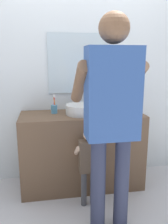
# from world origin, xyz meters

# --- Properties ---
(ground_plane) EXTENTS (14.00, 14.00, 0.00)m
(ground_plane) POSITION_xyz_m (0.00, 0.00, 0.00)
(ground_plane) COLOR silver
(back_wall) EXTENTS (4.40, 0.10, 2.70)m
(back_wall) POSITION_xyz_m (0.00, 0.62, 1.35)
(back_wall) COLOR silver
(back_wall) RESTS_ON ground
(vanity_cabinet) EXTENTS (1.36, 0.54, 0.86)m
(vanity_cabinet) POSITION_xyz_m (0.00, 0.30, 0.43)
(vanity_cabinet) COLOR brown
(vanity_cabinet) RESTS_ON ground
(sink_basin) EXTENTS (0.36, 0.36, 0.11)m
(sink_basin) POSITION_xyz_m (0.00, 0.28, 0.92)
(sink_basin) COLOR silver
(sink_basin) RESTS_ON vanity_cabinet
(faucet) EXTENTS (0.18, 0.14, 0.18)m
(faucet) POSITION_xyz_m (0.00, 0.50, 0.94)
(faucet) COLOR #B7BABF
(faucet) RESTS_ON vanity_cabinet
(toothbrush_cup) EXTENTS (0.07, 0.07, 0.21)m
(toothbrush_cup) POSITION_xyz_m (-0.30, 0.38, 0.91)
(toothbrush_cup) COLOR #4C8EB2
(toothbrush_cup) RESTS_ON vanity_cabinet
(soap_bottle) EXTENTS (0.06, 0.06, 0.17)m
(soap_bottle) POSITION_xyz_m (0.38, 0.37, 0.93)
(soap_bottle) COLOR #B27FC6
(soap_bottle) RESTS_ON vanity_cabinet
(child_toddler) EXTENTS (0.25, 0.25, 0.80)m
(child_toddler) POSITION_xyz_m (0.00, -0.10, 0.48)
(child_toddler) COLOR #47474C
(child_toddler) RESTS_ON ground
(adult_parent) EXTENTS (0.56, 0.58, 1.80)m
(adult_parent) POSITION_xyz_m (0.12, -0.43, 1.08)
(adult_parent) COLOR #2D334C
(adult_parent) RESTS_ON ground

